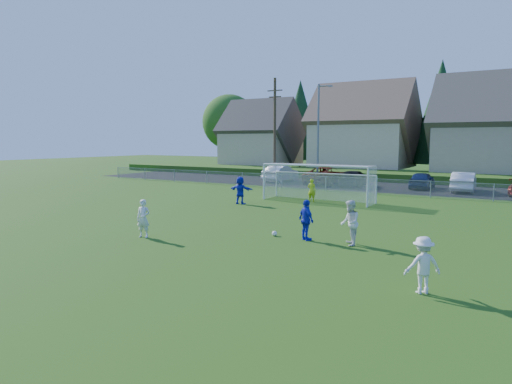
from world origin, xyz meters
TOP-DOWN VIEW (x-y plane):
  - ground at (0.00, 0.00)m, footprint 160.00×160.00m
  - asphalt_lot at (0.00, 27.50)m, footprint 60.00×60.00m
  - grass_embankment at (0.00, 35.00)m, footprint 70.00×6.00m
  - soccer_ball at (2.92, 4.75)m, footprint 0.22×0.22m
  - player_white_a at (-1.66, 1.65)m, footprint 0.67×0.54m
  - player_white_b at (6.24, 4.77)m, footprint 0.98×1.07m
  - player_white_c at (9.84, 0.43)m, footprint 1.14×1.05m
  - player_blue_a at (4.42, 4.69)m, footprint 1.04×0.88m
  - player_blue_b at (-3.74, 12.18)m, footprint 1.64×0.53m
  - goalkeeper at (-0.27, 15.50)m, footprint 0.59×0.42m
  - car_b at (-9.06, 27.47)m, footprint 1.68×4.82m
  - car_c at (-4.14, 27.28)m, footprint 2.72×5.84m
  - car_d at (-1.30, 26.62)m, footprint 2.43×4.99m
  - car_e at (4.23, 27.80)m, footprint 1.86×4.27m
  - car_f at (7.50, 27.23)m, footprint 1.94×4.82m
  - soccer_goal at (0.00, 16.05)m, footprint 7.42×1.90m
  - chainlink_fence at (0.00, 22.00)m, footprint 52.06×0.06m
  - streetlight at (-4.45, 26.00)m, footprint 1.38×0.18m
  - utility_pole at (-9.50, 27.00)m, footprint 1.60×0.26m
  - houses_row at (1.97, 42.46)m, footprint 53.90×11.45m
  - tree_row at (1.04, 48.74)m, footprint 65.98×12.36m

SIDE VIEW (x-z plane):
  - ground at x=0.00m, z-range 0.00..0.00m
  - asphalt_lot at x=0.00m, z-range 0.01..0.01m
  - soccer_ball at x=2.92m, z-range 0.00..0.22m
  - grass_embankment at x=0.00m, z-range 0.00..0.80m
  - chainlink_fence at x=0.00m, z-range 0.03..1.23m
  - car_d at x=-1.30m, z-range 0.00..1.40m
  - car_e at x=4.23m, z-range 0.00..1.43m
  - player_white_c at x=9.84m, z-range 0.00..1.54m
  - goalkeeper at x=-0.27m, z-range 0.00..1.54m
  - car_f at x=7.50m, z-range 0.00..1.56m
  - car_b at x=-9.06m, z-range 0.00..1.59m
  - player_white_a at x=-1.66m, z-range 0.00..1.60m
  - car_c at x=-4.14m, z-range 0.00..1.62m
  - player_blue_a at x=4.42m, z-range 0.00..1.67m
  - player_blue_b at x=-3.74m, z-range 0.00..1.77m
  - player_white_b at x=6.24m, z-range 0.00..1.77m
  - soccer_goal at x=0.00m, z-range 0.38..2.88m
  - streetlight at x=-4.45m, z-range 0.34..9.34m
  - utility_pole at x=-9.50m, z-range 0.15..10.15m
  - tree_row at x=1.04m, z-range 0.01..13.81m
  - houses_row at x=1.97m, z-range 0.69..13.97m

